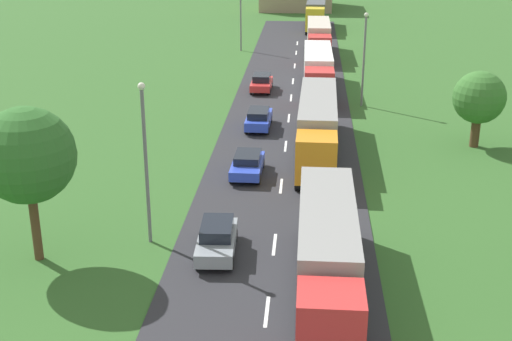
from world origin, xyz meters
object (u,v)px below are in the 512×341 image
lamppost_third (364,55)px  lamppost_fourth (241,15)px  car_third (247,164)px  car_fifth (262,82)px  car_fourth (259,118)px  truck_lead (327,250)px  truck_third (318,69)px  truck_fourth (319,37)px  truck_fifth (316,13)px  car_second (217,239)px  lamppost_second (146,156)px  tree_pine (479,98)px  truck_second (318,124)px  tree_oak (27,156)px

lamppost_third → lamppost_fourth: lamppost_third is taller
car_third → car_fifth: car_fifth is taller
lamppost_third → car_fourth: bearing=-138.6°
truck_lead → truck_third: 35.82m
truck_fourth → car_third: bearing=-97.1°
truck_fifth → car_fourth: bearing=-95.4°
truck_fifth → car_fifth: 35.79m
truck_lead → truck_third: (-0.15, 35.82, -0.03)m
car_fifth → truck_fourth: bearing=72.2°
truck_lead → car_second: 6.30m
truck_lead → lamppost_second: lamppost_second is taller
lamppost_third → lamppost_fourth: (-12.61, 23.45, -0.27)m
car_third → lamppost_third: 19.46m
truck_third → tree_pine: 18.50m
car_fifth → tree_pine: 21.92m
truck_fifth → tree_pine: 51.24m
truck_second → truck_fifth: 52.43m
truck_third → car_third: 22.31m
car_second → car_fourth: bearing=88.5°
truck_fourth → car_fifth: 17.49m
car_third → tree_oak: tree_oak is taller
car_second → tree_pine: (16.07, 17.74, 2.67)m
truck_third → truck_fourth: truck_fourth is taller
truck_third → truck_second: bearing=-90.5°
car_third → lamppost_third: lamppost_third is taller
car_third → truck_fifth: bearing=85.5°
car_fifth → lamppost_second: (-3.52, -31.19, 3.77)m
truck_fourth → car_fourth: truck_fourth is taller
lamppost_third → car_third: bearing=-115.6°
lamppost_fourth → tree_pine: 39.13m
car_second → tree_oak: 9.67m
truck_lead → tree_oak: tree_oak is taller
truck_fourth → car_second: 49.26m
car_third → lamppost_second: bearing=-113.2°
truck_third → truck_fourth: 16.40m
car_second → tree_pine: tree_pine is taller
truck_lead → truck_second: truck_second is taller
truck_lead → truck_third: bearing=90.2°
truck_fourth → car_fifth: size_ratio=2.88×
lamppost_second → truck_lead: bearing=-26.6°
truck_lead → car_fourth: truck_lead is taller
lamppost_second → lamppost_third: size_ratio=1.05×
truck_second → lamppost_fourth: 37.21m
truck_fourth → lamppost_second: size_ratio=1.47×
truck_fourth → car_fifth: bearing=-107.8°
truck_fourth → tree_oak: tree_oak is taller
car_fifth → tree_pine: size_ratio=0.78×
truck_fourth → truck_fifth: size_ratio=1.03×
car_third → lamppost_fourth: size_ratio=0.57×
truck_fourth → tree_pine: tree_pine is taller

